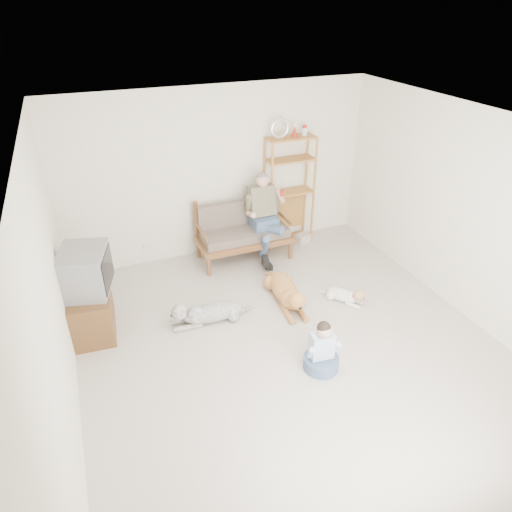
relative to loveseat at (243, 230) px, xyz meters
name	(u,v)px	position (x,y,z in m)	size (l,w,h in m)	color
floor	(290,347)	(-0.25, -2.35, -0.49)	(5.50, 5.50, 0.00)	beige
ceiling	(301,131)	(-0.25, -2.35, 2.21)	(5.50, 5.50, 0.00)	white
wall_back	(218,173)	(-0.25, 0.40, 0.86)	(5.00, 5.00, 0.00)	silver
wall_front	(493,460)	(-0.25, -5.10, 0.86)	(5.00, 5.00, 0.00)	silver
wall_left	(51,304)	(-2.75, -2.35, 0.86)	(5.50, 5.50, 0.00)	silver
wall_right	(471,217)	(2.25, -2.35, 0.86)	(5.50, 5.50, 0.00)	silver
loveseat	(243,230)	(0.00, 0.00, 0.00)	(1.50, 0.70, 0.95)	brown
man	(265,223)	(0.30, -0.22, 0.17)	(0.54, 0.78, 1.26)	#496286
etagere	(289,191)	(0.91, 0.20, 0.47)	(0.83, 0.36, 2.17)	#A86B34
book_stack	(302,238)	(1.15, 0.07, -0.41)	(0.23, 0.17, 0.15)	beige
tv_stand	(91,311)	(-2.48, -1.07, -0.19)	(0.57, 0.94, 0.60)	brown
crt_tv	(86,271)	(-2.44, -1.05, 0.39)	(0.69, 0.79, 0.56)	slate
wall_outlet	(147,246)	(-1.50, 0.38, -0.19)	(0.12, 0.02, 0.08)	silver
golden_retriever	(287,293)	(0.11, -1.47, -0.32)	(0.42, 1.35, 0.41)	#C57B44
shaggy_dog	(206,313)	(-1.08, -1.47, -0.34)	(1.20, 0.31, 0.35)	white
terrier	(347,295)	(0.91, -1.78, -0.38)	(0.46, 0.59, 0.26)	silver
child	(322,351)	(-0.07, -2.79, -0.25)	(0.42, 0.42, 0.66)	#496286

